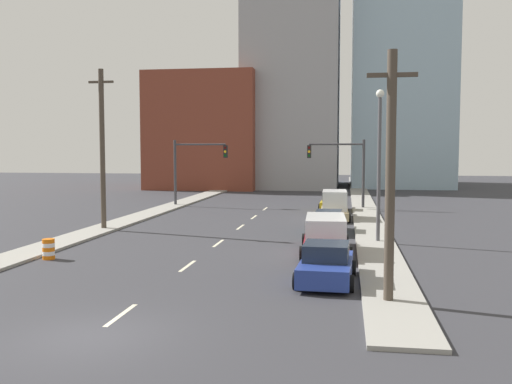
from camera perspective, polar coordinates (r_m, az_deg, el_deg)
The scene contains 23 objects.
ground_plane at distance 16.62m, azimuth -16.04°, elevation -13.67°, with size 200.00×200.00×0.00m, color #333338.
sidewalk_left at distance 60.65m, azimuth -5.54°, elevation -0.46°, with size 2.07×88.42×0.14m.
sidewalk_right at distance 58.74m, azimuth 10.50°, elevation -0.67°, with size 2.07×88.42×0.14m.
lane_stripe_at_2m at distance 18.36m, azimuth -13.35°, elevation -11.87°, with size 0.16×2.40×0.01m, color beige.
lane_stripe_at_9m at distance 25.21m, azimuth -6.86°, elevation -7.35°, with size 0.16×2.40×0.01m, color beige.
lane_stripe_at_16m at distance 31.02m, azimuth -3.79°, elevation -5.13°, with size 0.16×2.40×0.01m, color beige.
lane_stripe_at_22m at distance 37.31m, azimuth -1.58°, elevation -3.52°, with size 0.16×2.40×0.01m, color beige.
lane_stripe_at_28m at distance 42.74m, azimuth -0.22°, elevation -2.52°, with size 0.16×2.40×0.01m, color beige.
lane_stripe_at_34m at distance 48.69m, azimuth 0.92°, elevation -1.69°, with size 0.16×2.40×0.01m, color beige.
building_brick_left at distance 77.37m, azimuth -4.53°, elevation 5.98°, with size 14.00×16.00×14.76m.
building_office_center at distance 80.10m, azimuth 3.91°, elevation 11.17°, with size 12.00×20.00×29.36m.
building_glass_right at distance 84.58m, azimuth 14.14°, elevation 13.25°, with size 13.00×20.00×36.86m.
traffic_signal_left at distance 51.09m, azimuth -6.53°, elevation 2.93°, with size 4.91×0.35×5.91m.
traffic_signal_right at distance 49.23m, azimuth 9.01°, elevation 2.85°, with size 4.91×0.35×5.91m.
utility_pole_right_near at distance 18.96m, azimuth 13.29°, elevation 1.66°, with size 1.60×0.32×8.25m.
utility_pole_left_mid at distance 36.94m, azimuth -15.12°, elevation 4.25°, with size 1.60×0.32×10.04m.
traffic_barrel at distance 28.13m, azimuth -20.03°, elevation -5.39°, with size 0.56×0.56×0.95m.
street_lamp at distance 31.29m, azimuth 12.22°, elevation 3.67°, with size 0.44×0.44×8.25m.
sedan_blue at distance 22.07m, azimuth 7.04°, elevation -7.21°, with size 2.31×4.42×1.52m.
box_truck_maroon at distance 27.94m, azimuth 6.97°, elevation -4.36°, with size 2.59×6.33×1.85m.
sedan_teal at distance 35.19m, azimuth 7.28°, elevation -3.02°, with size 2.12×4.36×1.36m.
box_truck_tan at distance 41.52m, azimuth 7.86°, elevation -1.40°, with size 2.31×5.32×2.11m.
sedan_yellow at distance 47.43m, azimuth 7.69°, elevation -1.06°, with size 2.24×4.56×1.50m.
Camera 1 is at (6.77, -14.30, 5.08)m, focal length 40.00 mm.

